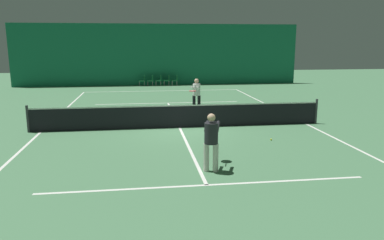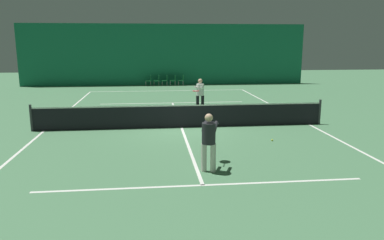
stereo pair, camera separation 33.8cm
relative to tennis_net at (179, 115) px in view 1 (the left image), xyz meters
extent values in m
plane|color=#4C7F56|center=(0.00, 0.00, -0.51)|extent=(60.00, 60.00, 0.00)
cube|color=#196B4C|center=(0.00, 15.67, 1.93)|extent=(23.00, 0.12, 4.89)
cube|color=white|center=(0.00, 11.90, -0.51)|extent=(11.00, 0.10, 0.00)
cube|color=white|center=(0.00, 6.40, -0.51)|extent=(8.25, 0.10, 0.00)
cube|color=white|center=(0.00, -6.40, -0.51)|extent=(8.25, 0.10, 0.00)
cube|color=white|center=(-5.50, 0.00, -0.51)|extent=(0.10, 23.80, 0.00)
cube|color=white|center=(5.50, 0.00, -0.51)|extent=(0.10, 23.80, 0.00)
cube|color=white|center=(0.00, 0.00, -0.51)|extent=(0.10, 12.80, 0.00)
cube|color=black|center=(0.00, 0.00, -0.04)|extent=(11.90, 0.02, 0.95)
cube|color=white|center=(0.00, 0.00, 0.41)|extent=(11.90, 0.02, 0.05)
cylinder|color=#333338|center=(-5.95, 0.00, 0.02)|extent=(0.10, 0.10, 1.07)
cylinder|color=#333338|center=(5.95, 0.00, 0.02)|extent=(0.10, 0.10, 1.07)
cylinder|color=beige|center=(0.17, -5.39, -0.12)|extent=(0.19, 0.19, 0.79)
cylinder|color=beige|center=(0.41, -5.46, -0.12)|extent=(0.19, 0.19, 0.79)
cylinder|color=#232328|center=(0.29, -5.42, 0.57)|extent=(0.46, 0.46, 0.57)
sphere|color=#DBAD89|center=(0.29, -5.42, 1.00)|extent=(0.22, 0.22, 0.22)
cylinder|color=#232328|center=(0.22, -5.13, 0.70)|extent=(0.24, 0.55, 0.23)
cylinder|color=#232328|center=(0.51, -5.21, 0.70)|extent=(0.24, 0.55, 0.23)
cylinder|color=black|center=(0.48, -4.78, 0.63)|extent=(0.11, 0.30, 0.03)
torus|color=black|center=(0.56, -4.49, 0.63)|extent=(0.41, 0.41, 0.03)
cylinder|color=silver|center=(0.56, -4.49, 0.63)|extent=(0.34, 0.34, 0.00)
cylinder|color=black|center=(1.37, 3.52, -0.10)|extent=(0.20, 0.20, 0.81)
cylinder|color=black|center=(1.13, 3.61, -0.10)|extent=(0.20, 0.20, 0.81)
cylinder|color=white|center=(1.25, 3.57, 0.60)|extent=(0.49, 0.49, 0.59)
sphere|color=#DBAD89|center=(1.25, 3.57, 1.04)|extent=(0.23, 0.23, 0.23)
cylinder|color=white|center=(1.30, 3.26, 0.73)|extent=(0.28, 0.56, 0.24)
cylinder|color=white|center=(1.02, 3.37, 0.73)|extent=(0.28, 0.56, 0.24)
cylinder|color=black|center=(1.02, 2.92, 0.66)|extent=(0.13, 0.30, 0.03)
torus|color=red|center=(0.92, 2.63, 0.66)|extent=(0.42, 0.42, 0.03)
cylinder|color=silver|center=(0.92, 2.63, 0.66)|extent=(0.35, 0.35, 0.00)
cylinder|color=#99999E|center=(-1.62, 15.31, -0.32)|extent=(0.03, 0.03, 0.39)
cylinder|color=#99999E|center=(-1.62, 14.93, -0.32)|extent=(0.03, 0.03, 0.39)
cylinder|color=#99999E|center=(-1.24, 15.31, -0.32)|extent=(0.03, 0.03, 0.39)
cylinder|color=#99999E|center=(-1.24, 14.93, -0.32)|extent=(0.03, 0.03, 0.39)
cube|color=#196B38|center=(-1.43, 15.12, -0.10)|extent=(0.44, 0.44, 0.05)
cube|color=#196B38|center=(-1.23, 15.12, 0.13)|extent=(0.04, 0.44, 0.40)
cylinder|color=#99999E|center=(-0.96, 15.31, -0.32)|extent=(0.03, 0.03, 0.39)
cylinder|color=#99999E|center=(-0.96, 14.93, -0.32)|extent=(0.03, 0.03, 0.39)
cylinder|color=#99999E|center=(-0.58, 15.31, -0.32)|extent=(0.03, 0.03, 0.39)
cylinder|color=#99999E|center=(-0.58, 14.93, -0.32)|extent=(0.03, 0.03, 0.39)
cube|color=#196B38|center=(-0.77, 15.12, -0.10)|extent=(0.44, 0.44, 0.05)
cube|color=#196B38|center=(-0.57, 15.12, 0.13)|extent=(0.04, 0.44, 0.40)
cylinder|color=#99999E|center=(-0.31, 15.31, -0.32)|extent=(0.03, 0.03, 0.39)
cylinder|color=#99999E|center=(-0.31, 14.93, -0.32)|extent=(0.03, 0.03, 0.39)
cylinder|color=#99999E|center=(0.07, 15.31, -0.32)|extent=(0.03, 0.03, 0.39)
cylinder|color=#99999E|center=(0.07, 14.93, -0.32)|extent=(0.03, 0.03, 0.39)
cube|color=#196B38|center=(-0.12, 15.12, -0.10)|extent=(0.44, 0.44, 0.05)
cube|color=#196B38|center=(0.08, 15.12, 0.13)|extent=(0.04, 0.44, 0.40)
cylinder|color=#99999E|center=(0.35, 15.31, -0.32)|extent=(0.03, 0.03, 0.39)
cylinder|color=#99999E|center=(0.35, 14.93, -0.32)|extent=(0.03, 0.03, 0.39)
cylinder|color=#99999E|center=(0.73, 15.31, -0.32)|extent=(0.03, 0.03, 0.39)
cylinder|color=#99999E|center=(0.73, 14.93, -0.32)|extent=(0.03, 0.03, 0.39)
cube|color=#196B38|center=(0.54, 15.12, -0.10)|extent=(0.44, 0.44, 0.05)
cube|color=#196B38|center=(0.74, 15.12, 0.13)|extent=(0.04, 0.44, 0.40)
cylinder|color=#99999E|center=(1.00, 15.31, -0.32)|extent=(0.03, 0.03, 0.39)
cylinder|color=#99999E|center=(1.00, 14.93, -0.32)|extent=(0.03, 0.03, 0.39)
cylinder|color=#99999E|center=(1.38, 15.31, -0.32)|extent=(0.03, 0.03, 0.39)
cylinder|color=#99999E|center=(1.38, 14.93, -0.32)|extent=(0.03, 0.03, 0.39)
cube|color=#196B38|center=(1.19, 15.12, -0.10)|extent=(0.44, 0.44, 0.05)
cube|color=#196B38|center=(1.39, 15.12, 0.13)|extent=(0.04, 0.44, 0.40)
sphere|color=#D1DB33|center=(3.06, -2.49, -0.48)|extent=(0.07, 0.07, 0.07)
camera|label=1|loc=(-1.56, -15.01, 2.98)|focal=35.00mm
camera|label=2|loc=(-1.23, -15.05, 2.98)|focal=35.00mm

